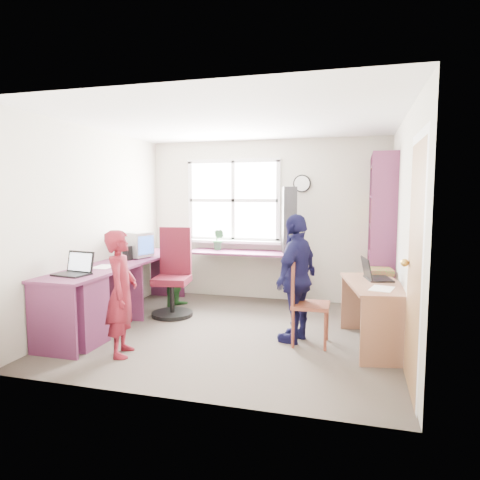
{
  "coord_description": "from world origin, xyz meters",
  "views": [
    {
      "loc": [
        1.34,
        -4.64,
        1.59
      ],
      "look_at": [
        0.0,
        0.25,
        1.05
      ],
      "focal_mm": 32.0,
      "sensor_mm": 36.0,
      "label": 1
    }
  ],
  "objects": [
    {
      "name": "paper_a",
      "position": [
        -1.5,
        -0.31,
        0.75
      ],
      "size": [
        0.23,
        0.32,
        0.0
      ],
      "rotation": [
        0.0,
        0.0,
        0.08
      ],
      "color": "white",
      "rests_on": "l_desk"
    },
    {
      "name": "person_red",
      "position": [
        -0.88,
        -0.96,
        0.62
      ],
      "size": [
        0.42,
        0.52,
        1.25
      ],
      "primitive_type": "imported",
      "rotation": [
        0.0,
        0.0,
        1.86
      ],
      "color": "maroon",
      "rests_on": "ground"
    },
    {
      "name": "person_green",
      "position": [
        -1.05,
        0.9,
        0.55
      ],
      "size": [
        0.42,
        0.53,
        1.1
      ],
      "primitive_type": "imported",
      "rotation": [
        0.0,
        0.0,
        1.57
      ],
      "color": "#2A6A2E",
      "rests_on": "ground"
    },
    {
      "name": "wooden_chair",
      "position": [
        0.82,
        -0.17,
        0.48
      ],
      "size": [
        0.39,
        0.39,
        0.89
      ],
      "rotation": [
        0.0,
        0.0,
        0.02
      ],
      "color": "brown",
      "rests_on": "ground"
    },
    {
      "name": "laptop_left",
      "position": [
        -1.51,
        -0.81,
        0.81
      ],
      "size": [
        0.39,
        0.34,
        0.24
      ],
      "rotation": [
        0.0,
        0.0,
        -0.15
      ],
      "color": "black",
      "rests_on": "l_desk"
    },
    {
      "name": "laptop_right",
      "position": [
        1.53,
        0.13,
        0.73
      ],
      "size": [
        0.35,
        0.4,
        0.24
      ],
      "rotation": [
        0.0,
        0.0,
        1.79
      ],
      "color": "black",
      "rests_on": "right_desk"
    },
    {
      "name": "bookshelf",
      "position": [
        1.65,
        1.19,
        1.0
      ],
      "size": [
        0.3,
        1.02,
        2.1
      ],
      "color": "#66284D",
      "rests_on": "ground"
    },
    {
      "name": "room",
      "position": [
        0.01,
        0.1,
        1.22
      ],
      "size": [
        3.64,
        3.44,
        2.44
      ],
      "color": "#433B35",
      "rests_on": "ground"
    },
    {
      "name": "swivel_chair",
      "position": [
        -0.98,
        0.49,
        0.5
      ],
      "size": [
        0.61,
        0.61,
        1.15
      ],
      "rotation": [
        0.0,
        0.0,
        0.14
      ],
      "color": "black",
      "rests_on": "ground"
    },
    {
      "name": "game_box",
      "position": [
        1.6,
        0.5,
        0.7
      ],
      "size": [
        0.34,
        0.34,
        0.06
      ],
      "rotation": [
        0.0,
        0.0,
        0.12
      ],
      "color": "red",
      "rests_on": "right_desk"
    },
    {
      "name": "potted_plant",
      "position": [
        -0.67,
        1.47,
        0.91
      ],
      "size": [
        0.21,
        0.19,
        0.32
      ],
      "primitive_type": "imported",
      "rotation": [
        0.0,
        0.0,
        -0.32
      ],
      "color": "#296835",
      "rests_on": "l_desk"
    },
    {
      "name": "speaker_a",
      "position": [
        -1.5,
        0.23,
        0.84
      ],
      "size": [
        0.11,
        0.11,
        0.18
      ],
      "rotation": [
        0.0,
        0.0,
        -0.19
      ],
      "color": "black",
      "rests_on": "l_desk"
    },
    {
      "name": "right_desk",
      "position": [
        1.54,
        -0.05,
        0.49
      ],
      "size": [
        0.75,
        1.25,
        0.67
      ],
      "rotation": [
        0.0,
        0.0,
        0.19
      ],
      "color": "#94634A",
      "rests_on": "ground"
    },
    {
      "name": "paper_b",
      "position": [
        1.59,
        -0.32,
        0.68
      ],
      "size": [
        0.27,
        0.33,
        0.0
      ],
      "rotation": [
        0.0,
        0.0,
        -0.24
      ],
      "color": "white",
      "rests_on": "right_desk"
    },
    {
      "name": "crt_monitor",
      "position": [
        -1.49,
        0.47,
        0.92
      ],
      "size": [
        0.42,
        0.39,
        0.34
      ],
      "rotation": [
        0.0,
        0.0,
        -0.29
      ],
      "color": "#B3B4B8",
      "rests_on": "l_desk"
    },
    {
      "name": "person_navy",
      "position": [
        0.73,
        -0.1,
        0.69
      ],
      "size": [
        0.58,
        0.88,
        1.39
      ],
      "primitive_type": "imported",
      "rotation": [
        0.0,
        0.0,
        -1.89
      ],
      "color": "#15143F",
      "rests_on": "ground"
    },
    {
      "name": "speaker_b",
      "position": [
        -1.48,
        0.83,
        0.84
      ],
      "size": [
        0.09,
        0.09,
        0.17
      ],
      "rotation": [
        0.0,
        0.0,
        0.09
      ],
      "color": "black",
      "rests_on": "l_desk"
    },
    {
      "name": "l_desk",
      "position": [
        -1.31,
        -0.28,
        0.46
      ],
      "size": [
        2.38,
        2.95,
        0.75
      ],
      "color": "#66284D",
      "rests_on": "ground"
    },
    {
      "name": "cd_tower",
      "position": [
        0.41,
        1.45,
        1.23
      ],
      "size": [
        0.23,
        0.22,
        0.95
      ],
      "rotation": [
        0.0,
        0.0,
        0.32
      ],
      "color": "black",
      "rests_on": "l_desk"
    }
  ]
}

